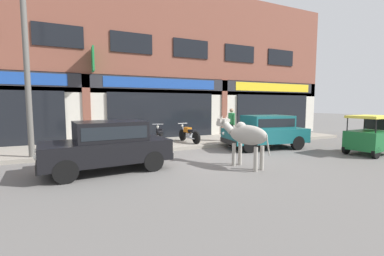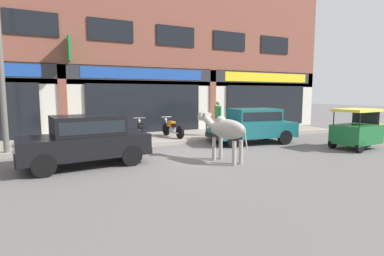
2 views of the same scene
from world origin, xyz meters
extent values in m
plane|color=#605E5B|center=(0.00, 0.00, 0.00)|extent=(90.00, 90.00, 0.00)
cube|color=gray|center=(0.00, 3.86, 0.07)|extent=(19.00, 3.32, 0.15)
cube|color=brown|center=(0.00, 5.80, 5.42)|extent=(23.00, 0.55, 5.84)
cube|color=beige|center=(0.00, 5.80, 1.70)|extent=(23.00, 0.55, 3.40)
cube|color=#28282D|center=(0.00, 5.48, 3.05)|extent=(22.08, 0.08, 0.64)
cube|color=brown|center=(-3.83, 5.50, 1.70)|extent=(0.36, 0.12, 3.40)
cube|color=black|center=(0.00, 5.47, 1.35)|extent=(5.83, 0.10, 2.40)
cube|color=#1E479E|center=(0.00, 5.45, 3.05)|extent=(6.13, 0.05, 0.52)
cube|color=brown|center=(3.83, 5.50, 1.70)|extent=(0.36, 0.12, 3.40)
cube|color=black|center=(7.67, 5.47, 1.35)|extent=(5.83, 0.10, 2.40)
cube|color=yellow|center=(7.67, 5.45, 3.05)|extent=(6.13, 0.05, 0.52)
cube|color=black|center=(-4.89, 5.49, 5.01)|extent=(2.09, 0.06, 1.00)
cube|color=black|center=(-1.63, 5.49, 5.01)|extent=(2.09, 0.06, 1.00)
cube|color=black|center=(1.63, 5.49, 5.01)|extent=(2.09, 0.06, 1.00)
cube|color=black|center=(4.89, 5.49, 5.01)|extent=(2.09, 0.06, 1.00)
cube|color=black|center=(8.15, 5.49, 5.01)|extent=(2.09, 0.06, 1.00)
cube|color=#197A38|center=(-3.51, 5.07, 4.00)|extent=(0.08, 0.80, 1.10)
ellipsoid|color=#9E998E|center=(0.38, -1.37, 1.02)|extent=(0.80, 1.48, 0.60)
sphere|color=#9E998E|center=(0.32, -1.10, 1.25)|extent=(0.32, 0.32, 0.32)
cylinder|color=#9E998E|center=(0.15, -0.98, 0.36)|extent=(0.12, 0.12, 0.72)
cylinder|color=#9E998E|center=(0.42, -0.92, 0.36)|extent=(0.12, 0.12, 0.72)
cylinder|color=#9E998E|center=(0.33, -1.83, 0.36)|extent=(0.12, 0.12, 0.72)
cylinder|color=#9E998E|center=(0.61, -1.77, 0.36)|extent=(0.12, 0.12, 0.72)
cylinder|color=#9E998E|center=(0.20, -0.57, 1.17)|extent=(0.33, 0.51, 0.43)
cube|color=#9E998E|center=(0.15, -0.32, 1.34)|extent=(0.29, 0.40, 0.26)
cube|color=slate|center=(0.11, -0.14, 1.30)|extent=(0.19, 0.17, 0.14)
cone|color=beige|center=(0.06, -0.38, 1.52)|extent=(0.08, 0.12, 0.19)
cone|color=beige|center=(0.26, -0.34, 1.52)|extent=(0.08, 0.12, 0.19)
cube|color=#9E998E|center=(0.01, -0.43, 1.40)|extent=(0.15, 0.07, 0.10)
cube|color=#9E998E|center=(0.32, -0.36, 1.40)|extent=(0.15, 0.07, 0.10)
cylinder|color=#9E998E|center=(0.53, -2.10, 0.80)|extent=(0.07, 0.17, 0.60)
cylinder|color=black|center=(-4.65, -0.77, 0.30)|extent=(0.61, 0.24, 0.60)
cylinder|color=black|center=(-4.79, 0.67, 0.30)|extent=(0.61, 0.24, 0.60)
cylinder|color=black|center=(-2.36, -0.55, 0.30)|extent=(0.61, 0.24, 0.60)
cylinder|color=black|center=(-2.50, 0.89, 0.30)|extent=(0.61, 0.24, 0.60)
cube|color=black|center=(-3.58, 0.06, 0.60)|extent=(3.64, 1.93, 0.60)
cube|color=black|center=(-3.48, 0.07, 1.18)|extent=(2.03, 1.61, 0.56)
cube|color=black|center=(-3.48, 0.07, 1.18)|extent=(1.88, 1.62, 0.35)
cube|color=black|center=(-5.30, -0.11, 0.38)|extent=(0.26, 1.52, 0.20)
cube|color=black|center=(-1.86, 0.22, 0.38)|extent=(0.26, 1.52, 0.20)
sphere|color=silver|center=(-5.28, -0.59, 0.68)|extent=(0.14, 0.14, 0.14)
sphere|color=silver|center=(-5.38, 0.37, 0.68)|extent=(0.14, 0.14, 0.14)
cube|color=red|center=(-1.78, -0.27, 0.70)|extent=(0.05, 0.16, 0.14)
cube|color=red|center=(-1.88, 0.72, 0.70)|extent=(0.05, 0.16, 0.14)
cylinder|color=black|center=(1.95, 0.57, 0.30)|extent=(0.62, 0.26, 0.60)
cylinder|color=black|center=(2.15, 1.99, 0.30)|extent=(0.62, 0.26, 0.60)
cylinder|color=black|center=(4.23, 0.25, 0.30)|extent=(0.62, 0.26, 0.60)
cylinder|color=black|center=(4.43, 1.68, 0.30)|extent=(0.62, 0.26, 0.60)
cube|color=#196066|center=(3.19, 1.12, 0.60)|extent=(3.69, 2.07, 0.60)
cube|color=#196066|center=(3.29, 1.11, 1.18)|extent=(2.08, 1.69, 0.56)
cube|color=black|center=(3.29, 1.11, 1.18)|extent=(1.93, 1.69, 0.35)
cube|color=black|center=(1.48, 1.36, 0.38)|extent=(0.33, 1.52, 0.20)
cube|color=black|center=(4.90, 0.88, 0.38)|extent=(0.33, 1.52, 0.20)
sphere|color=silver|center=(1.38, 0.89, 0.68)|extent=(0.14, 0.14, 0.14)
sphere|color=silver|center=(1.51, 1.84, 0.68)|extent=(0.14, 0.14, 0.14)
cube|color=red|center=(4.86, 0.39, 0.70)|extent=(0.05, 0.16, 0.14)
cube|color=red|center=(5.00, 1.37, 0.70)|extent=(0.05, 0.16, 0.14)
cylinder|color=black|center=(6.85, -1.57, 0.22)|extent=(0.45, 0.17, 0.44)
cylinder|color=black|center=(5.26, -1.21, 0.22)|extent=(0.45, 0.17, 0.44)
cylinder|color=black|center=(5.37, -2.25, 0.22)|extent=(0.45, 0.17, 0.44)
cube|color=#19602D|center=(5.96, -1.66, 0.57)|extent=(1.82, 1.33, 0.70)
cube|color=yellow|center=(6.85, -1.57, 0.67)|extent=(0.45, 0.90, 0.52)
cylinder|color=black|center=(6.48, -1.11, 1.19)|extent=(0.04, 0.04, 0.55)
cylinder|color=black|center=(5.20, -1.25, 1.19)|extent=(0.04, 0.04, 0.55)
cylinder|color=black|center=(5.31, -2.23, 1.19)|extent=(0.04, 0.04, 0.55)
cube|color=#DBCC42|center=(5.91, -1.67, 1.47)|extent=(1.72, 1.27, 0.10)
cube|color=black|center=(6.53, -1.60, 1.19)|extent=(0.13, 0.93, 0.50)
cylinder|color=black|center=(-2.26, 4.01, 0.43)|extent=(0.10, 0.56, 0.56)
cylinder|color=black|center=(-2.26, 2.76, 0.43)|extent=(0.10, 0.56, 0.56)
cube|color=#B2B5BA|center=(-2.26, 3.37, 0.47)|extent=(0.20, 0.32, 0.24)
cube|color=maroon|center=(-2.26, 3.53, 0.73)|extent=(0.24, 0.40, 0.24)
cube|color=black|center=(-2.26, 3.13, 0.71)|extent=(0.22, 0.52, 0.12)
cylinder|color=#B2B5BA|center=(-2.26, 3.95, 0.73)|extent=(0.04, 0.27, 0.59)
cylinder|color=#B2B5BA|center=(-2.26, 3.99, 1.01)|extent=(0.52, 0.03, 0.03)
sphere|color=silver|center=(-2.26, 4.05, 0.89)|extent=(0.12, 0.12, 0.12)
cylinder|color=#B2B5BA|center=(-2.37, 3.01, 0.39)|extent=(0.06, 0.48, 0.06)
cylinder|color=black|center=(-0.81, 3.95, 0.43)|extent=(0.20, 0.57, 0.56)
cylinder|color=black|center=(-1.05, 2.73, 0.43)|extent=(0.20, 0.57, 0.56)
cube|color=#B2B5BA|center=(-0.94, 3.32, 0.47)|extent=(0.26, 0.35, 0.24)
cube|color=black|center=(-0.91, 3.48, 0.73)|extent=(0.31, 0.44, 0.24)
cube|color=black|center=(-0.98, 3.08, 0.71)|extent=(0.31, 0.55, 0.12)
cylinder|color=#B2B5BA|center=(-0.83, 3.90, 0.73)|extent=(0.09, 0.27, 0.59)
cylinder|color=#B2B5BA|center=(-0.82, 3.93, 1.01)|extent=(0.52, 0.13, 0.03)
sphere|color=silver|center=(-0.81, 3.99, 0.89)|extent=(0.12, 0.12, 0.12)
cylinder|color=#B2B5BA|center=(-1.11, 2.99, 0.39)|extent=(0.15, 0.48, 0.06)
cylinder|color=black|center=(0.46, 3.96, 0.43)|extent=(0.17, 0.57, 0.56)
cylinder|color=black|center=(0.61, 2.72, 0.43)|extent=(0.17, 0.57, 0.56)
cube|color=#B2B5BA|center=(0.54, 3.32, 0.47)|extent=(0.24, 0.34, 0.24)
cube|color=orange|center=(0.52, 3.48, 0.73)|extent=(0.29, 0.43, 0.24)
cube|color=black|center=(0.57, 3.09, 0.71)|extent=(0.28, 0.54, 0.12)
cylinder|color=#B2B5BA|center=(0.47, 3.90, 0.73)|extent=(0.07, 0.27, 0.59)
cylinder|color=#B2B5BA|center=(0.46, 3.94, 1.01)|extent=(0.52, 0.10, 0.03)
sphere|color=silver|center=(0.46, 4.00, 0.89)|extent=(0.12, 0.12, 0.12)
cylinder|color=#B2B5BA|center=(0.47, 2.95, 0.39)|extent=(0.12, 0.48, 0.06)
cylinder|color=#2D2D33|center=(2.60, 2.77, 0.56)|extent=(0.11, 0.11, 0.82)
cylinder|color=#2D2D33|center=(2.59, 2.95, 0.56)|extent=(0.11, 0.11, 0.82)
cylinder|color=#33934C|center=(2.59, 2.86, 1.25)|extent=(0.32, 0.32, 0.56)
cylinder|color=#33934C|center=(2.60, 2.65, 1.22)|extent=(0.08, 0.08, 0.56)
cylinder|color=#33934C|center=(2.59, 3.07, 1.22)|extent=(0.08, 0.08, 0.56)
sphere|color=tan|center=(2.59, 2.86, 1.65)|extent=(0.20, 0.20, 0.20)
cylinder|color=#595651|center=(-5.77, 2.50, 3.22)|extent=(0.18, 0.18, 6.14)
camera|label=1|loc=(-4.43, -7.69, 1.95)|focal=24.00mm
camera|label=2|loc=(-4.55, -8.98, 2.10)|focal=28.00mm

